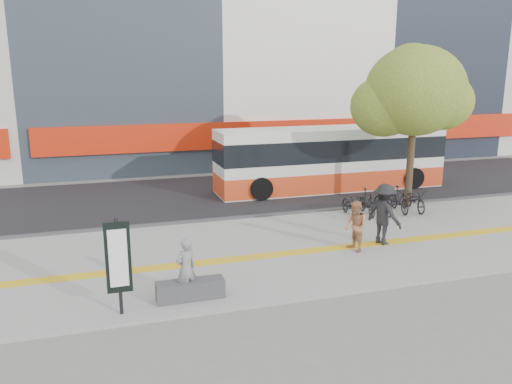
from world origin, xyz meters
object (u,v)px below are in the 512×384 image
object	(u,v)px
bus	(331,160)
pedestrian_dark	(384,214)
signboard	(118,259)
street_tree	(413,93)
bench	(190,290)
pedestrian_tan	(356,226)
seated_woman	(186,268)

from	to	relation	value
bus	pedestrian_dark	bearing A→B (deg)	-103.23
pedestrian_dark	signboard	bearing A→B (deg)	86.73
street_tree	pedestrian_dark	xyz separation A→B (m)	(-3.34, -3.88, -3.48)
bench	street_tree	world-z (taller)	street_tree
pedestrian_dark	bench	bearing A→B (deg)	88.20
bus	street_tree	bearing A→B (deg)	-66.93
bench	bus	size ratio (longest dim) A/B	0.15
street_tree	bus	bearing A→B (deg)	113.07
pedestrian_tan	pedestrian_dark	distance (m)	1.22
street_tree	pedestrian_dark	world-z (taller)	street_tree
signboard	street_tree	size ratio (longest dim) A/B	0.35
seated_woman	pedestrian_tan	world-z (taller)	pedestrian_tan
bench	pedestrian_dark	xyz separation A→B (m)	(6.44, 2.15, 0.73)
bench	pedestrian_tan	size ratio (longest dim) A/B	1.05
street_tree	pedestrian_tan	bearing A→B (deg)	-136.85
bus	signboard	bearing A→B (deg)	-134.44
signboard	pedestrian_tan	xyz separation A→B (m)	(6.88, 2.11, -0.52)
signboard	seated_woman	size ratio (longest dim) A/B	1.49
bench	pedestrian_dark	bearing A→B (deg)	18.44
bench	pedestrian_tan	bearing A→B (deg)	18.86
seated_woman	pedestrian_dark	distance (m)	6.84
bench	signboard	world-z (taller)	signboard
seated_woman	pedestrian_dark	size ratio (longest dim) A/B	0.78
signboard	bench	bearing A→B (deg)	10.81
bench	pedestrian_tan	distance (m)	5.61
signboard	seated_woman	xyz separation A→B (m)	(1.52, 0.38, -0.55)
bus	pedestrian_tan	bearing A→B (deg)	-110.37
bench	signboard	bearing A→B (deg)	-169.19
bench	pedestrian_dark	distance (m)	6.82
signboard	street_tree	distance (m)	13.40
bench	seated_woman	distance (m)	0.53
street_tree	seated_woman	size ratio (longest dim) A/B	4.26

